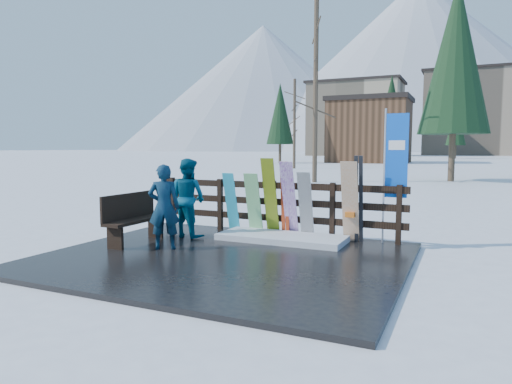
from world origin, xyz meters
The scene contains 19 objects.
ground centered at (0.00, 0.00, 0.00)m, with size 700.00×700.00×0.00m, color white.
deck centered at (0.00, 0.00, 0.04)m, with size 6.00×5.00×0.08m, color black.
fence centered at (0.00, 2.20, 0.74)m, with size 5.60×0.10×1.15m.
snow_patch centered at (0.43, 1.60, 0.14)m, with size 2.53×1.00×0.12m, color white.
bench centered at (-2.12, 0.21, 0.60)m, with size 0.41×1.50×0.97m.
snowboard_0 centered at (-0.90, 1.98, 0.74)m, with size 0.26×0.03×1.35m, color #2DB9D7.
snowboard_1 centered at (-0.36, 1.98, 0.74)m, with size 0.31×0.03×1.35m, color silver.
snowboard_2 centered at (0.03, 1.98, 0.90)m, with size 0.28×0.03×1.68m, color #CBEB12.
snowboard_3 centered at (0.45, 1.98, 0.87)m, with size 0.27×0.03×1.64m, color white.
snowboard_4 centered at (0.80, 1.98, 0.77)m, with size 0.28×0.03×1.41m, color black.
snowboard_5 centered at (1.71, 1.98, 0.88)m, with size 0.32×0.03×1.63m, color silver.
ski_pair_a centered at (0.32, 2.05, 0.87)m, with size 0.16×0.18×1.57m.
ski_pair_b centered at (1.86, 2.05, 0.93)m, with size 0.17×0.23×1.70m.
rental_flag centered at (2.47, 2.25, 1.69)m, with size 0.45×0.04×2.60m.
person_front centered at (-1.25, 0.01, 0.86)m, with size 0.57×0.37×1.56m, color navy.
person_back centered at (-1.48, 1.17, 0.90)m, with size 0.79×0.62×1.63m, color #08506E.
resort_buildings centered at (1.03, 115.41, 9.81)m, with size 73.00×87.60×22.60m.
trees centered at (4.31, 47.31, 5.65)m, with size 41.89×68.90×13.10m.
mountains centered at (-10.50, 328.41, 50.20)m, with size 520.00×260.00×120.00m.
Camera 1 is at (3.71, -6.78, 1.93)m, focal length 32.00 mm.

